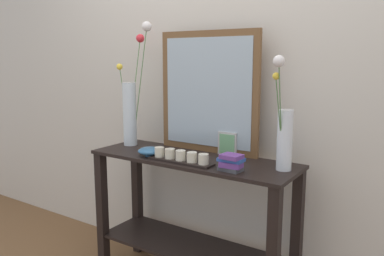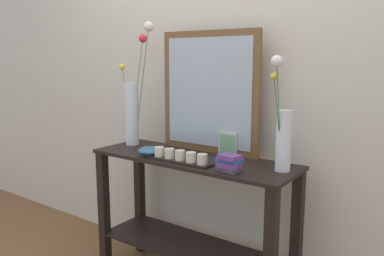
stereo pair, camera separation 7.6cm
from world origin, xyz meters
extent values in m
cube|color=beige|center=(0.00, 0.33, 1.35)|extent=(6.40, 0.08, 2.70)
cube|color=black|center=(0.00, 0.00, 0.81)|extent=(1.24, 0.41, 0.02)
cube|color=black|center=(0.00, 0.00, 0.26)|extent=(1.18, 0.37, 0.02)
cube|color=black|center=(-0.58, -0.17, 0.40)|extent=(0.06, 0.06, 0.80)
cube|color=black|center=(-0.58, 0.17, 0.40)|extent=(0.06, 0.06, 0.80)
cube|color=black|center=(0.58, 0.17, 0.40)|extent=(0.06, 0.06, 0.80)
cube|color=brown|center=(0.00, 0.18, 1.18)|extent=(0.67, 0.03, 0.73)
cube|color=#9EADB7|center=(0.00, 0.16, 1.18)|extent=(0.59, 0.00, 0.65)
cylinder|color=silver|center=(-0.52, 0.05, 1.03)|extent=(0.09, 0.09, 0.41)
cylinder|color=#4C753D|center=(-0.53, 0.11, 1.18)|extent=(0.01, 0.15, 0.68)
sphere|color=red|center=(-0.53, 0.18, 1.52)|extent=(0.06, 0.06, 0.06)
cylinder|color=#4C753D|center=(-0.57, 0.06, 1.09)|extent=(0.09, 0.01, 0.49)
sphere|color=yellow|center=(-0.61, 0.06, 1.33)|extent=(0.04, 0.04, 0.04)
cylinder|color=#4C753D|center=(-0.45, 0.08, 1.21)|extent=(0.11, 0.03, 0.74)
sphere|color=silver|center=(-0.40, 0.09, 1.58)|extent=(0.06, 0.06, 0.06)
cylinder|color=silver|center=(0.54, 0.04, 0.98)|extent=(0.08, 0.08, 0.31)
cylinder|color=#4C753D|center=(0.53, -0.01, 1.11)|extent=(0.01, 0.11, 0.53)
sphere|color=silver|center=(0.53, -0.06, 1.37)|extent=(0.06, 0.06, 0.06)
cylinder|color=#4C753D|center=(0.52, 0.00, 1.07)|extent=(0.03, 0.09, 0.46)
sphere|color=yellow|center=(0.51, -0.04, 1.30)|extent=(0.04, 0.04, 0.04)
cube|color=black|center=(0.01, -0.13, 0.83)|extent=(0.39, 0.09, 0.01)
cylinder|color=beige|center=(-0.14, -0.13, 0.86)|extent=(0.06, 0.06, 0.05)
cylinder|color=beige|center=(-0.06, -0.13, 0.86)|extent=(0.06, 0.06, 0.05)
cylinder|color=beige|center=(0.01, -0.13, 0.86)|extent=(0.06, 0.06, 0.05)
cylinder|color=beige|center=(0.09, -0.13, 0.86)|extent=(0.06, 0.06, 0.05)
cylinder|color=beige|center=(0.16, -0.13, 0.86)|extent=(0.06, 0.06, 0.05)
cube|color=#B7B2AD|center=(0.15, 0.16, 0.89)|extent=(0.12, 0.01, 0.14)
cube|color=#6BA570|center=(0.15, 0.15, 0.89)|extent=(0.10, 0.00, 0.11)
cylinder|color=#2D5B84|center=(-0.22, -0.11, 0.82)|extent=(0.06, 0.06, 0.01)
ellipsoid|color=#2D5B84|center=(-0.22, -0.11, 0.85)|extent=(0.14, 0.14, 0.04)
cube|color=#424247|center=(0.32, -0.12, 0.83)|extent=(0.12, 0.09, 0.02)
cube|color=#663884|center=(0.33, -0.13, 0.86)|extent=(0.11, 0.08, 0.03)
cube|color=#2D519E|center=(0.32, -0.12, 0.88)|extent=(0.13, 0.08, 0.02)
cube|color=#663884|center=(0.33, -0.13, 0.90)|extent=(0.11, 0.09, 0.02)
camera|label=1|loc=(1.23, -1.84, 1.38)|focal=36.80mm
camera|label=2|loc=(1.29, -1.80, 1.38)|focal=36.80mm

